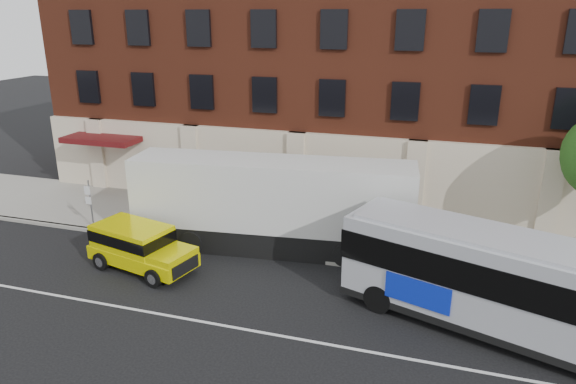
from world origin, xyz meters
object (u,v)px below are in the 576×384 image
(yellow_suv, at_px, (138,245))
(sign_pole, at_px, (90,202))
(city_bus, at_px, (537,290))
(shipping_container, at_px, (272,206))

(yellow_suv, bearing_deg, sign_pole, 147.30)
(sign_pole, distance_m, city_bus, 19.21)
(shipping_container, bearing_deg, city_bus, -23.29)
(yellow_suv, bearing_deg, city_bus, -3.56)
(city_bus, distance_m, shipping_container, 10.90)
(sign_pole, distance_m, yellow_suv, 5.11)
(city_bus, bearing_deg, yellow_suv, 176.44)
(city_bus, xyz_separation_m, shipping_container, (-10.01, 4.31, 0.13))
(sign_pole, xyz_separation_m, city_bus, (18.85, -3.66, 0.40))
(sign_pole, height_order, shipping_container, shipping_container)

